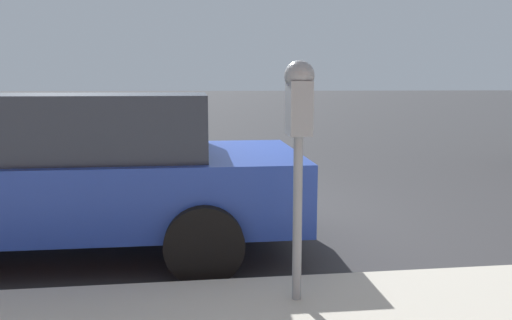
% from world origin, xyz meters
% --- Properties ---
extents(ground_plane, '(220.00, 220.00, 0.00)m').
position_xyz_m(ground_plane, '(0.00, 0.00, 0.00)').
color(ground_plane, '#333335').
extents(parking_meter, '(0.21, 0.19, 1.56)m').
position_xyz_m(parking_meter, '(-2.59, -0.55, 1.36)').
color(parking_meter, gray).
rests_on(parking_meter, sidewalk).
extents(car_blue, '(2.11, 4.84, 1.49)m').
position_xyz_m(car_blue, '(-0.89, 1.46, 0.79)').
color(car_blue, navy).
rests_on(car_blue, ground_plane).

